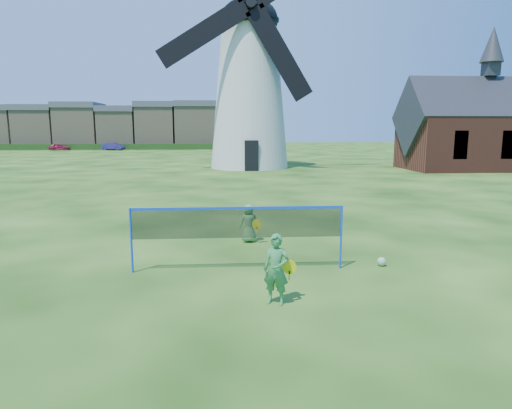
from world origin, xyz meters
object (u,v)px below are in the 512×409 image
at_px(player_girl, 276,269).
at_px(play_ball, 382,262).
at_px(chapel, 486,130).
at_px(badminton_net, 238,224).
at_px(car_left, 59,147).
at_px(windmill, 249,85).
at_px(car_right, 113,146).
at_px(player_boy, 249,223).

height_order(player_girl, play_ball, player_girl).
distance_m(chapel, badminton_net, 33.99).
height_order(badminton_net, play_ball, badminton_net).
bearing_deg(car_left, windmill, -161.16).
height_order(play_ball, car_right, car_right).
bearing_deg(car_left, player_boy, -176.50).
relative_size(chapel, car_right, 3.64).
xyz_separation_m(windmill, chapel, (19.79, -3.00, -3.89)).
relative_size(badminton_net, car_left, 1.55).
bearing_deg(car_right, player_boy, -143.47).
bearing_deg(play_ball, windmill, 93.47).
bearing_deg(badminton_net, player_boy, 81.42).
height_order(badminton_net, car_left, badminton_net).
bearing_deg(badminton_net, windmill, 86.44).
relative_size(windmill, badminton_net, 4.10).
bearing_deg(car_right, badminton_net, -144.48).
xyz_separation_m(play_ball, car_left, (-31.06, 64.46, 0.44)).
bearing_deg(badminton_net, player_girl, -72.24).
relative_size(player_girl, car_right, 0.37).
distance_m(windmill, car_right, 41.63).
bearing_deg(chapel, car_left, 141.97).
xyz_separation_m(car_left, car_right, (8.65, 0.15, 0.07)).
height_order(play_ball, car_left, car_left).
relative_size(windmill, chapel, 1.50).
xyz_separation_m(player_boy, car_right, (-19.24, 62.00, 0.05)).
distance_m(chapel, car_right, 55.93).
relative_size(chapel, car_left, 4.23).
relative_size(badminton_net, player_girl, 3.64).
relative_size(badminton_net, player_boy, 4.39).
height_order(windmill, car_right, windmill).
distance_m(badminton_net, car_left, 70.16).
bearing_deg(car_left, player_girl, -177.87).
height_order(windmill, badminton_net, windmill).
height_order(chapel, badminton_net, chapel).
bearing_deg(player_boy, player_girl, 88.21).
xyz_separation_m(player_boy, play_ball, (3.16, -2.61, -0.47)).
bearing_deg(chapel, badminton_net, -129.55).
bearing_deg(badminton_net, car_left, 113.06).
relative_size(badminton_net, play_ball, 22.95).
xyz_separation_m(badminton_net, play_ball, (3.57, 0.10, -1.03)).
bearing_deg(play_ball, badminton_net, -178.43).
distance_m(player_girl, play_ball, 3.70).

